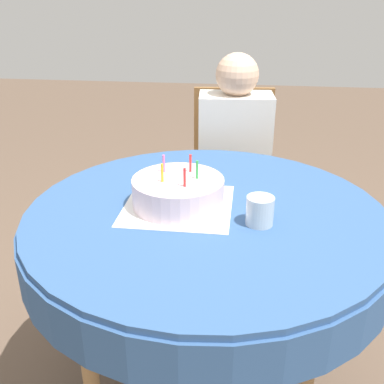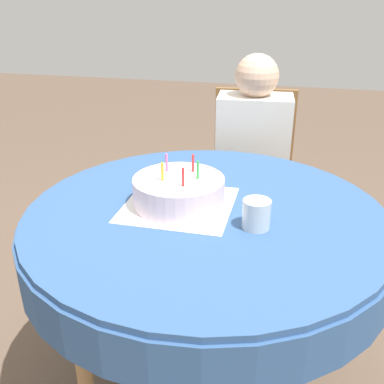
{
  "view_description": "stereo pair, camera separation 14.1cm",
  "coord_description": "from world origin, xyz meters",
  "views": [
    {
      "loc": [
        0.12,
        -1.27,
        1.42
      ],
      "look_at": [
        -0.05,
        0.0,
        0.83
      ],
      "focal_mm": 42.0,
      "sensor_mm": 36.0,
      "label": 1
    },
    {
      "loc": [
        0.26,
        -1.25,
        1.42
      ],
      "look_at": [
        -0.05,
        0.0,
        0.83
      ],
      "focal_mm": 42.0,
      "sensor_mm": 36.0,
      "label": 2
    }
  ],
  "objects": [
    {
      "name": "dining_table",
      "position": [
        0.0,
        0.0,
        0.68
      ],
      "size": [
        1.17,
        1.17,
        0.77
      ],
      "color": "#335689",
      "rests_on": "ground_plane"
    },
    {
      "name": "chair",
      "position": [
        0.05,
        0.91,
        0.52
      ],
      "size": [
        0.49,
        0.49,
        0.95
      ],
      "rotation": [
        0.0,
        0.0,
        0.08
      ],
      "color": "brown",
      "rests_on": "ground_plane"
    },
    {
      "name": "person",
      "position": [
        0.06,
        0.8,
        0.7
      ],
      "size": [
        0.36,
        0.32,
        1.15
      ],
      "rotation": [
        0.0,
        0.0,
        0.08
      ],
      "color": "#DBB293",
      "rests_on": "ground_plane"
    },
    {
      "name": "napkin",
      "position": [
        -0.09,
        0.01,
        0.78
      ],
      "size": [
        0.34,
        0.34,
        0.0
      ],
      "color": "white",
      "rests_on": "dining_table"
    },
    {
      "name": "birthday_cake",
      "position": [
        -0.09,
        0.01,
        0.82
      ],
      "size": [
        0.29,
        0.29,
        0.15
      ],
      "color": "silver",
      "rests_on": "dining_table"
    },
    {
      "name": "drinking_glass",
      "position": [
        0.17,
        -0.08,
        0.82
      ],
      "size": [
        0.08,
        0.08,
        0.09
      ],
      "color": "silver",
      "rests_on": "dining_table"
    }
  ]
}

